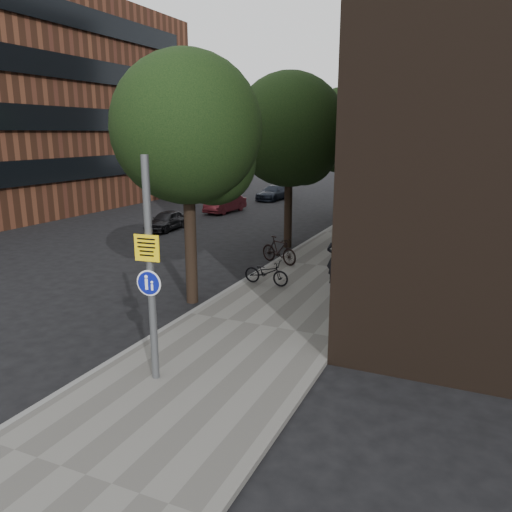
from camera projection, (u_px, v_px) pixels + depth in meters
The scene contains 15 objects.
ground at pixel (188, 381), 10.65m from camera, with size 120.00×120.00×0.00m, color black.
sidewalk at pixel (329, 268), 19.40m from camera, with size 4.50×60.00×0.12m, color #64625D.
curb_edge at pixel (275, 262), 20.29m from camera, with size 0.15×60.00×0.13m, color slate.
street_tree_near at pixel (192, 135), 14.54m from camera, with size 4.40×4.40×7.50m.
street_tree_mid at pixel (292, 134), 22.08m from camera, with size 5.00×5.00×7.80m.
street_tree_far at pixel (343, 134), 30.05m from camera, with size 5.00×5.00×7.80m.
signpost at pixel (150, 271), 10.02m from camera, with size 0.54×0.15×4.64m.
pedestrian at pixel (336, 258), 16.97m from camera, with size 0.65×0.43×1.79m, color black.
parked_bike_facade_near at pixel (374, 261), 18.44m from camera, with size 0.60×1.71×0.90m, color black.
parked_bike_facade_far at pixel (363, 248), 19.97m from camera, with size 0.51×1.81×1.09m, color black.
parked_bike_curb_near at pixel (266, 272), 16.98m from camera, with size 0.57×1.63×0.85m, color black.
parked_bike_curb_far at pixel (279, 250), 19.72m from camera, with size 0.50×1.79×1.07m, color black.
parked_car_near at pixel (167, 220), 27.20m from camera, with size 1.25×3.10×1.06m, color black.
parked_car_mid at pixel (225, 204), 33.20m from camera, with size 1.24×3.55×1.17m, color maroon.
parked_car_far at pixel (274, 193), 39.44m from camera, with size 1.61×3.95×1.15m, color black.
Camera 1 is at (5.29, -8.26, 5.16)m, focal length 35.00 mm.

